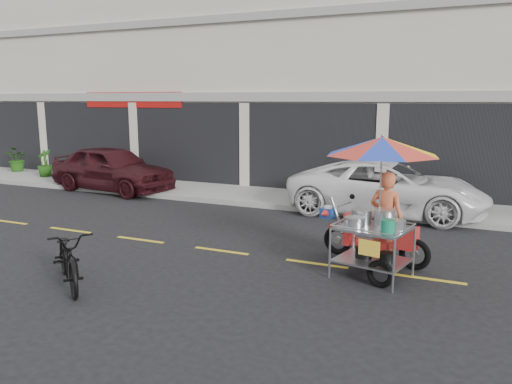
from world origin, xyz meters
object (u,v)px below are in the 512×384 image
at_px(white_pickup, 387,188).
at_px(near_bicycle, 68,257).
at_px(maroon_sedan, 112,168).
at_px(food_vendor_rig, 381,186).

distance_m(white_pickup, near_bicycle, 8.36).
xyz_separation_m(white_pickup, near_bicycle, (-3.88, -7.41, -0.22)).
bearing_deg(maroon_sedan, white_pickup, -81.51).
bearing_deg(near_bicycle, food_vendor_rig, -19.80).
bearing_deg(white_pickup, maroon_sedan, 91.23).
bearing_deg(food_vendor_rig, near_bicycle, -135.84).
height_order(white_pickup, near_bicycle, white_pickup).
relative_size(maroon_sedan, near_bicycle, 2.37).
xyz_separation_m(maroon_sedan, food_vendor_rig, (9.56, -4.45, 0.79)).
distance_m(maroon_sedan, near_bicycle, 8.81).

